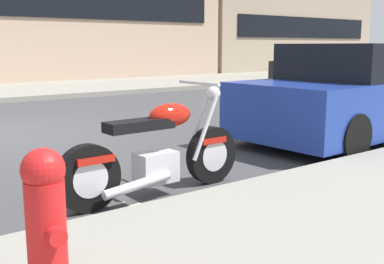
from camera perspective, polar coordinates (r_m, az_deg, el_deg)
ground_plane at (r=8.42m, az=-21.94°, el=-0.41°), size 260.00×260.00×0.00m
sidewalk_far_curb at (r=20.72m, az=5.95°, el=6.45°), size 120.00×5.00×0.14m
parking_stall_stripe at (r=4.79m, az=-8.98°, el=-7.50°), size 0.12×2.20×0.01m
parked_motorcycle at (r=4.65m, az=-4.14°, el=-2.63°), size 2.07×0.62×1.10m
parked_car_behind_motorcycle at (r=7.92m, az=18.94°, el=4.18°), size 4.24×2.01×1.49m
car_opposite_curb at (r=19.72m, az=15.33°, el=7.66°), size 4.59×2.06×1.38m
fire_hydrant at (r=2.75m, az=-17.18°, el=-9.37°), size 0.24×0.36×0.79m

